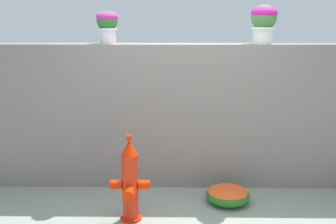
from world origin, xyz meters
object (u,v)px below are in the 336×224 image
potted_plant_1 (107,23)px  potted_plant_2 (264,20)px  fire_hydrant (130,183)px  flower_bush_left (228,194)px

potted_plant_1 → potted_plant_2: bearing=-0.4°
fire_hydrant → flower_bush_left: size_ratio=1.84×
potted_plant_1 → potted_plant_2: 1.88m
potted_plant_1 → fire_hydrant: size_ratio=0.42×
potted_plant_2 → fire_hydrant: potted_plant_2 is taller
potted_plant_1 → potted_plant_2: potted_plant_2 is taller
fire_hydrant → potted_plant_2: bearing=31.6°
fire_hydrant → potted_plant_1: bearing=109.5°
potted_plant_1 → flower_bush_left: potted_plant_1 is taller
flower_bush_left → potted_plant_2: bearing=52.5°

